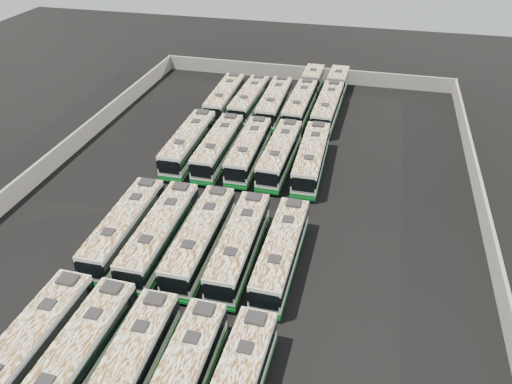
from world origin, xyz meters
name	(u,v)px	position (x,y,z in m)	size (l,w,h in m)	color
ground	(243,209)	(0.00, 0.00, 0.00)	(140.00, 140.00, 0.00)	black
perimeter_wall	(243,199)	(0.00, 0.00, 1.10)	(45.20, 73.20, 2.20)	gray
bus_front_far_left	(27,351)	(-8.71, -21.30, 1.79)	(2.89, 12.47, 3.50)	silver
bus_front_left	(75,361)	(-5.28, -21.25, 1.78)	(2.84, 12.37, 3.47)	silver
bus_front_center	(126,375)	(-1.71, -21.44, 1.75)	(2.76, 12.19, 3.42)	silver
bus_midfront_far_left	(125,227)	(-8.61, -7.61, 1.75)	(2.74, 12.17, 3.42)	silver
bus_midfront_left	(160,234)	(-5.22, -7.77, 1.79)	(2.75, 12.47, 3.51)	silver
bus_midfront_center	(200,239)	(-1.71, -7.56, 1.78)	(2.67, 12.35, 3.48)	silver
bus_midfront_right	(239,245)	(1.72, -7.57, 1.75)	(2.70, 12.15, 3.42)	silver
bus_midfront_far_right	(281,252)	(5.27, -7.59, 1.73)	(2.67, 12.02, 3.38)	silver
bus_midback_far_left	(189,143)	(-8.74, 8.60, 1.78)	(2.79, 12.42, 3.49)	silver
bus_midback_left	(218,147)	(-5.23, 8.58, 1.74)	(2.60, 12.11, 3.41)	silver
bus_midback_center	(249,150)	(-1.73, 8.70, 1.73)	(2.69, 12.02, 3.38)	silver
bus_midback_right	(280,154)	(1.79, 8.67, 1.74)	(2.80, 12.13, 3.40)	silver
bus_midback_far_right	(311,158)	(5.30, 8.58, 1.78)	(2.82, 12.42, 3.49)	silver
bus_back_far_left	(225,98)	(-8.65, 22.32, 1.74)	(2.82, 12.14, 3.41)	silver
bus_back_left	(249,100)	(-5.23, 22.44, 1.74)	(2.77, 12.10, 3.40)	silver
bus_back_center	(274,103)	(-1.75, 22.31, 1.79)	(2.80, 12.43, 3.50)	silver
bus_back_right	(304,96)	(1.74, 25.65, 1.74)	(2.92, 18.85, 3.41)	silver
bus_back_far_right	(331,98)	(5.39, 25.73, 1.76)	(3.08, 19.08, 3.45)	silver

